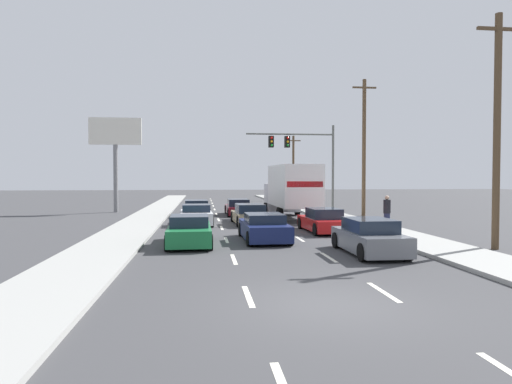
{
  "coord_description": "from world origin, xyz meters",
  "views": [
    {
      "loc": [
        -2.79,
        -9.98,
        2.87
      ],
      "look_at": [
        0.6,
        18.83,
        1.94
      ],
      "focal_mm": 32.2,
      "sensor_mm": 36.0,
      "label": 1
    }
  ],
  "objects_px": {
    "car_white": "(196,216)",
    "box_truck": "(291,189)",
    "car_red": "(323,221)",
    "car_gray": "(369,238)",
    "car_navy": "(264,228)",
    "car_black": "(196,209)",
    "utility_pole_far": "(293,167)",
    "utility_pole_mid": "(364,146)",
    "roadside_billboard": "(115,144)",
    "car_tan": "(250,215)",
    "utility_pole_near": "(497,129)",
    "pedestrian_near_corner": "(387,212)",
    "car_green": "(189,231)",
    "car_maroon": "(238,208)",
    "traffic_signal_mast": "(298,149)"
  },
  "relations": [
    {
      "from": "pedestrian_near_corner",
      "to": "box_truck",
      "type": "bearing_deg",
      "value": 115.44
    },
    {
      "from": "car_green",
      "to": "car_gray",
      "type": "bearing_deg",
      "value": -24.78
    },
    {
      "from": "roadside_billboard",
      "to": "pedestrian_near_corner",
      "type": "xyz_separation_m",
      "value": [
        16.76,
        -15.34,
        -4.53
      ]
    },
    {
      "from": "car_black",
      "to": "car_gray",
      "type": "bearing_deg",
      "value": -69.05
    },
    {
      "from": "traffic_signal_mast",
      "to": "utility_pole_far",
      "type": "height_order",
      "value": "utility_pole_far"
    },
    {
      "from": "car_green",
      "to": "utility_pole_near",
      "type": "height_order",
      "value": "utility_pole_near"
    },
    {
      "from": "car_tan",
      "to": "utility_pole_near",
      "type": "height_order",
      "value": "utility_pole_near"
    },
    {
      "from": "car_green",
      "to": "utility_pole_near",
      "type": "xyz_separation_m",
      "value": [
        12.12,
        -2.66,
        4.2
      ]
    },
    {
      "from": "box_truck",
      "to": "utility_pole_far",
      "type": "relative_size",
      "value": 1.03
    },
    {
      "from": "utility_pole_far",
      "to": "car_green",
      "type": "bearing_deg",
      "value": -107.93
    },
    {
      "from": "car_red",
      "to": "car_navy",
      "type": "bearing_deg",
      "value": -140.7
    },
    {
      "from": "car_gray",
      "to": "car_navy",
      "type": "bearing_deg",
      "value": 130.25
    },
    {
      "from": "traffic_signal_mast",
      "to": "utility_pole_far",
      "type": "distance_m",
      "value": 18.17
    },
    {
      "from": "car_white",
      "to": "car_black",
      "type": "bearing_deg",
      "value": 90.71
    },
    {
      "from": "car_black",
      "to": "roadside_billboard",
      "type": "bearing_deg",
      "value": 144.13
    },
    {
      "from": "pedestrian_near_corner",
      "to": "car_white",
      "type": "bearing_deg",
      "value": 156.46
    },
    {
      "from": "car_red",
      "to": "car_gray",
      "type": "distance_m",
      "value": 6.94
    },
    {
      "from": "car_black",
      "to": "utility_pole_near",
      "type": "bearing_deg",
      "value": -54.62
    },
    {
      "from": "car_red",
      "to": "car_gray",
      "type": "bearing_deg",
      "value": -90.67
    },
    {
      "from": "car_navy",
      "to": "car_white",
      "type": "bearing_deg",
      "value": 113.75
    },
    {
      "from": "car_white",
      "to": "car_navy",
      "type": "xyz_separation_m",
      "value": [
        3.15,
        -7.15,
        0.0
      ]
    },
    {
      "from": "car_black",
      "to": "utility_pole_far",
      "type": "height_order",
      "value": "utility_pole_far"
    },
    {
      "from": "box_truck",
      "to": "pedestrian_near_corner",
      "type": "bearing_deg",
      "value": -64.56
    },
    {
      "from": "car_white",
      "to": "car_tan",
      "type": "height_order",
      "value": "same"
    },
    {
      "from": "car_black",
      "to": "car_green",
      "type": "distance_m",
      "value": 14.27
    },
    {
      "from": "utility_pole_mid",
      "to": "car_black",
      "type": "bearing_deg",
      "value": 175.23
    },
    {
      "from": "utility_pole_near",
      "to": "utility_pole_far",
      "type": "distance_m",
      "value": 39.17
    },
    {
      "from": "car_white",
      "to": "traffic_signal_mast",
      "type": "relative_size",
      "value": 0.55
    },
    {
      "from": "utility_pole_near",
      "to": "utility_pole_mid",
      "type": "bearing_deg",
      "value": 88.8
    },
    {
      "from": "car_navy",
      "to": "pedestrian_near_corner",
      "type": "bearing_deg",
      "value": 21.56
    },
    {
      "from": "car_maroon",
      "to": "utility_pole_far",
      "type": "xyz_separation_m",
      "value": [
        8.57,
        21.42,
        3.58
      ]
    },
    {
      "from": "car_white",
      "to": "roadside_billboard",
      "type": "distance_m",
      "value": 13.73
    },
    {
      "from": "utility_pole_mid",
      "to": "utility_pole_far",
      "type": "xyz_separation_m",
      "value": [
        -0.64,
        23.27,
        -1.04
      ]
    },
    {
      "from": "traffic_signal_mast",
      "to": "car_maroon",
      "type": "bearing_deg",
      "value": -146.64
    },
    {
      "from": "car_white",
      "to": "box_truck",
      "type": "relative_size",
      "value": 0.5
    },
    {
      "from": "car_tan",
      "to": "utility_pole_mid",
      "type": "bearing_deg",
      "value": 29.16
    },
    {
      "from": "car_red",
      "to": "utility_pole_mid",
      "type": "distance_m",
      "value": 11.9
    },
    {
      "from": "utility_pole_mid",
      "to": "pedestrian_near_corner",
      "type": "height_order",
      "value": "utility_pole_mid"
    },
    {
      "from": "car_green",
      "to": "utility_pole_near",
      "type": "bearing_deg",
      "value": -12.38
    },
    {
      "from": "car_red",
      "to": "utility_pole_far",
      "type": "height_order",
      "value": "utility_pole_far"
    },
    {
      "from": "roadside_billboard",
      "to": "car_black",
      "type": "bearing_deg",
      "value": -35.87
    },
    {
      "from": "utility_pole_far",
      "to": "pedestrian_near_corner",
      "type": "height_order",
      "value": "utility_pole_far"
    },
    {
      "from": "car_black",
      "to": "car_navy",
      "type": "relative_size",
      "value": 1.03
    },
    {
      "from": "car_maroon",
      "to": "car_navy",
      "type": "bearing_deg",
      "value": -89.71
    },
    {
      "from": "car_green",
      "to": "utility_pole_mid",
      "type": "bearing_deg",
      "value": 46.75
    },
    {
      "from": "utility_pole_near",
      "to": "utility_pole_mid",
      "type": "height_order",
      "value": "utility_pole_mid"
    },
    {
      "from": "car_maroon",
      "to": "roadside_billboard",
      "type": "relative_size",
      "value": 0.59
    },
    {
      "from": "box_truck",
      "to": "traffic_signal_mast",
      "type": "xyz_separation_m",
      "value": [
        2.04,
        7.27,
        3.18
      ]
    },
    {
      "from": "car_white",
      "to": "car_tan",
      "type": "xyz_separation_m",
      "value": [
        3.24,
        0.1,
        0.0
      ]
    },
    {
      "from": "car_white",
      "to": "car_gray",
      "type": "bearing_deg",
      "value": -59.58
    }
  ]
}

